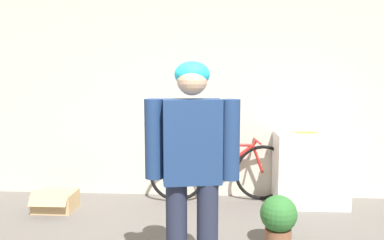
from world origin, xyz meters
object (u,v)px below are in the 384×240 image
(banana, at_px, (306,132))
(potted_plant, at_px, (278,219))
(bicycle, at_px, (220,171))
(person, at_px, (192,161))
(cardboard_box, at_px, (56,201))

(banana, height_order, potted_plant, banana)
(banana, bearing_deg, bicycle, 175.02)
(person, bearing_deg, potted_plant, 32.97)
(potted_plant, bearing_deg, person, -137.23)
(bicycle, relative_size, cardboard_box, 3.92)
(person, bearing_deg, banana, 46.09)
(person, distance_m, cardboard_box, 2.35)
(person, xyz_separation_m, bicycle, (0.23, 1.89, -0.58))
(bicycle, distance_m, potted_plant, 1.31)
(banana, bearing_deg, potted_plant, -113.43)
(cardboard_box, relative_size, potted_plant, 0.93)
(bicycle, xyz_separation_m, potted_plant, (0.50, -1.21, -0.11))
(person, xyz_separation_m, banana, (1.22, 1.80, -0.07))
(bicycle, distance_m, cardboard_box, 1.94)
(person, xyz_separation_m, cardboard_box, (-1.64, 1.46, -0.84))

